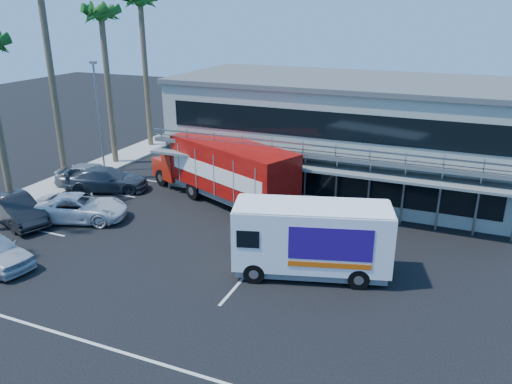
% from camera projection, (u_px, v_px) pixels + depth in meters
% --- Properties ---
extents(ground, '(120.00, 120.00, 0.00)m').
position_uv_depth(ground, '(200.00, 274.00, 23.07)').
color(ground, black).
rests_on(ground, ground).
extents(building, '(22.40, 12.00, 7.30)m').
position_uv_depth(building, '(344.00, 133.00, 33.65)').
color(building, '#939A8D').
rests_on(building, ground).
extents(curb_strip, '(3.00, 32.00, 0.16)m').
position_uv_depth(curb_strip, '(47.00, 189.00, 33.66)').
color(curb_strip, '#A5A399').
rests_on(curb_strip, ground).
extents(palm_e, '(2.80, 2.80, 12.25)m').
position_uv_depth(palm_e, '(102.00, 23.00, 35.98)').
color(palm_e, brown).
rests_on(palm_e, ground).
extents(palm_f, '(2.80, 2.80, 13.25)m').
position_uv_depth(palm_f, '(141.00, 10.00, 40.58)').
color(palm_f, brown).
rests_on(palm_f, ground).
extents(light_pole_far, '(0.50, 0.25, 8.09)m').
position_uv_depth(light_pole_far, '(98.00, 112.00, 36.17)').
color(light_pole_far, gray).
rests_on(light_pole_far, ground).
extents(red_truck, '(11.72, 7.17, 3.92)m').
position_uv_depth(red_truck, '(224.00, 169.00, 31.07)').
color(red_truck, '#A81C0D').
rests_on(red_truck, ground).
extents(white_van, '(7.38, 4.25, 3.41)m').
position_uv_depth(white_van, '(311.00, 239.00, 22.47)').
color(white_van, white).
rests_on(white_van, ground).
extents(parked_car_b, '(5.26, 3.33, 1.64)m').
position_uv_depth(parked_car_b, '(16.00, 209.00, 28.34)').
color(parked_car_b, black).
rests_on(parked_car_b, ground).
extents(parked_car_c, '(6.03, 4.22, 1.53)m').
position_uv_depth(parked_car_c, '(79.00, 207.00, 28.77)').
color(parked_car_c, silver).
rests_on(parked_car_c, ground).
extents(parked_car_d, '(5.85, 4.11, 1.57)m').
position_uv_depth(parked_car_d, '(107.00, 179.00, 33.43)').
color(parked_car_d, '#333B44').
rests_on(parked_car_d, ground).
extents(parked_car_e, '(5.36, 3.38, 1.70)m').
position_uv_depth(parked_car_e, '(93.00, 175.00, 34.04)').
color(parked_car_e, slate).
rests_on(parked_car_e, ground).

